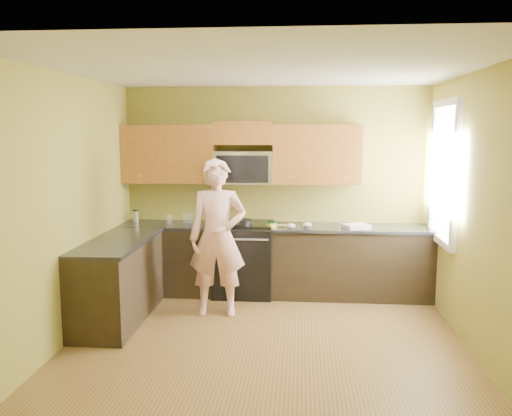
# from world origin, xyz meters

# --- Properties ---
(floor) EXTENTS (4.00, 4.00, 0.00)m
(floor) POSITION_xyz_m (0.00, 0.00, 0.00)
(floor) COLOR brown
(floor) RESTS_ON ground
(ceiling) EXTENTS (4.00, 4.00, 0.00)m
(ceiling) POSITION_xyz_m (0.00, 0.00, 2.70)
(ceiling) COLOR white
(ceiling) RESTS_ON ground
(wall_back) EXTENTS (4.00, 0.00, 4.00)m
(wall_back) POSITION_xyz_m (0.00, 2.00, 1.35)
(wall_back) COLOR olive
(wall_back) RESTS_ON ground
(wall_front) EXTENTS (4.00, 0.00, 4.00)m
(wall_front) POSITION_xyz_m (0.00, -2.00, 1.35)
(wall_front) COLOR olive
(wall_front) RESTS_ON ground
(wall_left) EXTENTS (0.00, 4.00, 4.00)m
(wall_left) POSITION_xyz_m (-2.00, 0.00, 1.35)
(wall_left) COLOR olive
(wall_left) RESTS_ON ground
(wall_right) EXTENTS (0.00, 4.00, 4.00)m
(wall_right) POSITION_xyz_m (2.00, 0.00, 1.35)
(wall_right) COLOR olive
(wall_right) RESTS_ON ground
(cabinet_back_run) EXTENTS (4.00, 0.60, 0.88)m
(cabinet_back_run) POSITION_xyz_m (0.00, 1.70, 0.44)
(cabinet_back_run) COLOR black
(cabinet_back_run) RESTS_ON floor
(cabinet_left_run) EXTENTS (0.60, 1.60, 0.88)m
(cabinet_left_run) POSITION_xyz_m (-1.70, 0.60, 0.44)
(cabinet_left_run) COLOR black
(cabinet_left_run) RESTS_ON floor
(countertop_back) EXTENTS (4.00, 0.62, 0.04)m
(countertop_back) POSITION_xyz_m (0.00, 1.69, 0.90)
(countertop_back) COLOR black
(countertop_back) RESTS_ON cabinet_back_run
(countertop_left) EXTENTS (0.62, 1.60, 0.04)m
(countertop_left) POSITION_xyz_m (-1.69, 0.60, 0.90)
(countertop_left) COLOR black
(countertop_left) RESTS_ON cabinet_left_run
(stove) EXTENTS (0.76, 0.65, 0.95)m
(stove) POSITION_xyz_m (-0.40, 1.68, 0.47)
(stove) COLOR black
(stove) RESTS_ON floor
(microwave) EXTENTS (0.76, 0.40, 0.42)m
(microwave) POSITION_xyz_m (-0.40, 1.80, 1.45)
(microwave) COLOR silver
(microwave) RESTS_ON wall_back
(upper_cab_left) EXTENTS (1.22, 0.33, 0.75)m
(upper_cab_left) POSITION_xyz_m (-1.39, 1.83, 1.45)
(upper_cab_left) COLOR #945B22
(upper_cab_left) RESTS_ON wall_back
(upper_cab_right) EXTENTS (1.12, 0.33, 0.75)m
(upper_cab_right) POSITION_xyz_m (0.54, 1.83, 1.45)
(upper_cab_right) COLOR #945B22
(upper_cab_right) RESTS_ON wall_back
(upper_cab_over_mw) EXTENTS (0.76, 0.33, 0.30)m
(upper_cab_over_mw) POSITION_xyz_m (-0.40, 1.83, 2.10)
(upper_cab_over_mw) COLOR #945B22
(upper_cab_over_mw) RESTS_ON wall_back
(window) EXTENTS (0.06, 1.06, 1.66)m
(window) POSITION_xyz_m (1.98, 1.20, 1.65)
(window) COLOR white
(window) RESTS_ON wall_right
(woman) EXTENTS (0.70, 0.49, 1.82)m
(woman) POSITION_xyz_m (-0.61, 0.90, 0.91)
(woman) COLOR #FF847F
(woman) RESTS_ON floor
(frying_pan) EXTENTS (0.32, 0.48, 0.06)m
(frying_pan) POSITION_xyz_m (-0.40, 1.58, 0.95)
(frying_pan) COLOR black
(frying_pan) RESTS_ON stove
(butter_tub) EXTENTS (0.13, 0.13, 0.09)m
(butter_tub) POSITION_xyz_m (-0.02, 1.52, 0.92)
(butter_tub) COLOR #FDFF43
(butter_tub) RESTS_ON countertop_back
(toast_slice) EXTENTS (0.13, 0.13, 0.01)m
(toast_slice) POSITION_xyz_m (0.10, 1.65, 0.93)
(toast_slice) COLOR #B27F47
(toast_slice) RESTS_ON countertop_back
(napkin_a) EXTENTS (0.14, 0.15, 0.06)m
(napkin_a) POSITION_xyz_m (0.22, 1.50, 0.95)
(napkin_a) COLOR silver
(napkin_a) RESTS_ON countertop_back
(napkin_b) EXTENTS (0.13, 0.15, 0.07)m
(napkin_b) POSITION_xyz_m (0.43, 1.58, 0.95)
(napkin_b) COLOR silver
(napkin_b) RESTS_ON countertop_back
(dish_towel) EXTENTS (0.37, 0.34, 0.05)m
(dish_towel) POSITION_xyz_m (1.04, 1.58, 0.95)
(dish_towel) COLOR white
(dish_towel) RESTS_ON countertop_back
(travel_mug) EXTENTS (0.09, 0.09, 0.16)m
(travel_mug) POSITION_xyz_m (-1.86, 1.82, 0.92)
(travel_mug) COLOR silver
(travel_mug) RESTS_ON countertop_back
(glass_a) EXTENTS (0.09, 0.09, 0.12)m
(glass_a) POSITION_xyz_m (-1.18, 1.78, 0.98)
(glass_a) COLOR silver
(glass_a) RESTS_ON countertop_back
(glass_b) EXTENTS (0.08, 0.08, 0.12)m
(glass_b) POSITION_xyz_m (-1.38, 1.70, 0.98)
(glass_b) COLOR silver
(glass_b) RESTS_ON countertop_back
(glass_c) EXTENTS (0.08, 0.08, 0.12)m
(glass_c) POSITION_xyz_m (-1.11, 1.77, 0.98)
(glass_c) COLOR silver
(glass_c) RESTS_ON countertop_back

